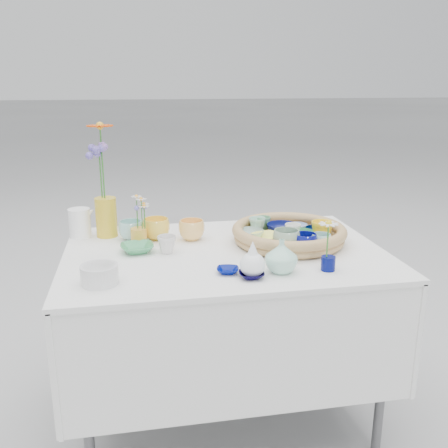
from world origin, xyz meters
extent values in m
plane|color=#A8A8A8|center=(0.00, 0.00, 0.00)|extent=(80.00, 80.00, 0.00)
imported|color=navy|center=(0.27, 0.13, 0.80)|extent=(0.13, 0.13, 0.04)
imported|color=#000F36|center=(0.42, 0.09, 0.80)|extent=(0.11, 0.11, 0.03)
imported|color=yellow|center=(0.40, 0.00, 0.82)|extent=(0.11, 0.11, 0.08)
imported|color=#389059|center=(0.32, 0.03, 0.80)|extent=(0.14, 0.14, 0.04)
imported|color=#89A68B|center=(0.22, -0.09, 0.82)|extent=(0.12, 0.12, 0.08)
imported|color=#9BBCB3|center=(0.13, 0.09, 0.80)|extent=(0.15, 0.15, 0.03)
imported|color=#9CCDB5|center=(0.17, 0.16, 0.82)|extent=(0.09, 0.09, 0.07)
imported|color=white|center=(0.30, 0.05, 0.81)|extent=(0.09, 0.09, 0.06)
imported|color=#97B4E4|center=(0.36, 0.17, 0.80)|extent=(0.11, 0.11, 0.03)
imported|color=navy|center=(0.29, -0.12, 0.82)|extent=(0.12, 0.12, 0.07)
imported|color=#FCFA64|center=(0.18, 0.04, 0.80)|extent=(0.15, 0.15, 0.03)
imported|color=#92C7C1|center=(0.36, -0.10, 0.81)|extent=(0.09, 0.09, 0.06)
imported|color=#5A996B|center=(0.21, 0.19, 0.81)|extent=(0.08, 0.08, 0.06)
imported|color=yellow|center=(-0.26, 0.20, 0.81)|extent=(0.13, 0.13, 0.09)
imported|color=#FFC163|center=(-0.11, 0.17, 0.81)|extent=(0.13, 0.13, 0.09)
imported|color=#3D955D|center=(-0.34, 0.05, 0.78)|extent=(0.14, 0.14, 0.03)
imported|color=silver|center=(-0.23, 0.02, 0.80)|extent=(0.09, 0.09, 0.07)
imported|color=#000B65|center=(-0.03, -0.24, 0.77)|extent=(0.09, 0.09, 0.02)
imported|color=#91CAC3|center=(-0.37, 0.22, 0.81)|extent=(0.13, 0.13, 0.08)
imported|color=black|center=(0.04, -0.30, 0.78)|extent=(0.09, 0.09, 0.02)
imported|color=#9FD8C0|center=(0.15, -0.26, 0.83)|extent=(0.14, 0.14, 0.12)
cylinder|color=#01074F|center=(0.32, -0.28, 0.79)|extent=(0.06, 0.06, 0.05)
cylinder|color=gold|center=(-0.47, 0.28, 0.85)|extent=(0.11, 0.11, 0.17)
cylinder|color=gold|center=(-0.33, 0.14, 0.80)|extent=(0.07, 0.07, 0.07)
camera|label=1|loc=(-0.34, -1.85, 1.42)|focal=40.00mm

